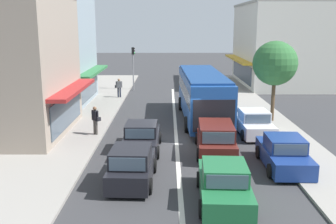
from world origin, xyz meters
TOP-DOWN VIEW (x-y plane):
  - ground_plane at (0.00, 0.00)m, footprint 140.00×140.00m
  - lane_centre_line at (0.00, 4.00)m, footprint 0.20×28.00m
  - sidewalk_left at (-6.80, 6.00)m, footprint 5.20×44.00m
  - kerb_right at (6.20, 6.00)m, footprint 2.80×44.00m
  - shopfront_mid_block at (-10.18, 10.13)m, footprint 7.78×8.81m
  - building_right_far at (11.48, 21.30)m, footprint 9.13×12.63m
  - city_bus at (1.82, 4.94)m, footprint 2.97×10.92m
  - hatchback_queue_gap_filler at (-1.94, -5.81)m, footprint 1.94×3.77m
  - sedan_behind_bus_near at (1.56, -7.55)m, footprint 2.04×4.28m
  - sedan_adjacent_lane_trail at (-1.82, -1.60)m, footprint 1.95×4.23m
  - wagon_behind_bus_mid at (1.91, -2.00)m, footprint 2.08×4.57m
  - parked_sedan_kerb_front at (4.72, -4.09)m, footprint 1.99×4.25m
  - parked_sedan_kerb_second at (4.54, 1.45)m, footprint 1.98×4.24m
  - traffic_light_downstreet at (-3.83, 17.21)m, footprint 0.33×0.24m
  - street_tree_right at (6.40, 4.37)m, footprint 2.86×2.86m
  - pedestrian_with_handbag_near at (-4.62, 0.96)m, footprint 0.58×0.52m
  - pedestrian_browsing_midblock at (-4.73, 12.81)m, footprint 0.65×0.26m

SIDE VIEW (x-z plane):
  - ground_plane at x=0.00m, z-range 0.00..0.00m
  - lane_centre_line at x=0.00m, z-range 0.00..0.01m
  - kerb_right at x=6.20m, z-range 0.00..0.12m
  - sidewalk_left at x=-6.80m, z-range 0.00..0.14m
  - sedan_behind_bus_near at x=1.56m, z-range -0.07..1.40m
  - sedan_adjacent_lane_trail at x=-1.82m, z-range -0.07..1.40m
  - parked_sedan_kerb_front at x=4.72m, z-range -0.07..1.40m
  - parked_sedan_kerb_second at x=4.54m, z-range -0.07..1.40m
  - hatchback_queue_gap_filler at x=-1.94m, z-range -0.06..1.48m
  - wagon_behind_bus_mid at x=1.91m, z-range -0.04..1.53m
  - pedestrian_with_handbag_near at x=-4.62m, z-range 0.25..1.88m
  - pedestrian_browsing_midblock at x=-4.73m, z-range 0.25..1.88m
  - city_bus at x=1.82m, z-range 0.27..3.49m
  - traffic_light_downstreet at x=-3.83m, z-range 0.75..4.95m
  - street_tree_right at x=6.40m, z-range 1.22..6.54m
  - building_right_far at x=11.48m, z-range -0.01..8.54m
  - shopfront_mid_block at x=-10.18m, z-range -0.01..8.70m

